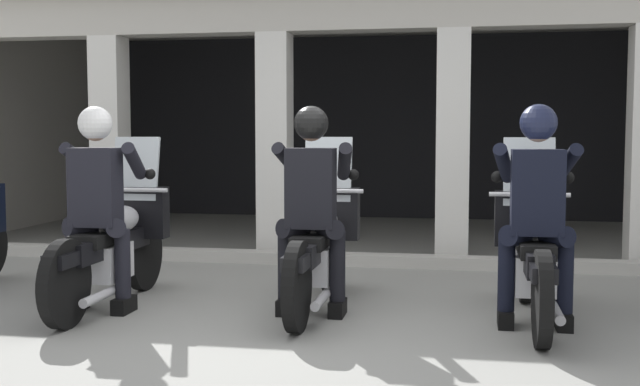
% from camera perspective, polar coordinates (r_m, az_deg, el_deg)
% --- Properties ---
extents(ground_plane, '(80.00, 80.00, 0.00)m').
position_cam_1_polar(ground_plane, '(8.85, 2.90, -4.61)').
color(ground_plane, gray).
extents(station_building, '(10.90, 4.79, 3.07)m').
position_cam_1_polar(station_building, '(11.06, 4.65, 7.47)').
color(station_building, black).
rests_on(station_building, ground).
extents(kerb_strip, '(10.40, 0.24, 0.12)m').
position_cam_1_polar(kerb_strip, '(8.29, 2.57, -4.80)').
color(kerb_strip, '#B7B5AD').
rests_on(kerb_strip, ground).
extents(motorcycle_left, '(0.62, 2.04, 1.35)m').
position_cam_1_polar(motorcycle_left, '(6.61, -14.53, -3.47)').
color(motorcycle_left, black).
rests_on(motorcycle_left, ground).
extents(police_officer_left, '(0.63, 0.61, 1.58)m').
position_cam_1_polar(police_officer_left, '(6.31, -15.70, 0.14)').
color(police_officer_left, black).
rests_on(police_officer_left, ground).
extents(motorcycle_center, '(0.62, 2.04, 1.35)m').
position_cam_1_polar(motorcycle_center, '(6.29, -0.10, -3.71)').
color(motorcycle_center, black).
rests_on(motorcycle_center, ground).
extents(police_officer_center, '(0.63, 0.61, 1.58)m').
position_cam_1_polar(police_officer_center, '(5.97, -0.60, 0.07)').
color(police_officer_center, black).
rests_on(police_officer_center, ground).
extents(motorcycle_right, '(0.62, 2.04, 1.35)m').
position_cam_1_polar(motorcycle_right, '(6.10, 15.02, -4.12)').
color(motorcycle_right, black).
rests_on(motorcycle_right, ground).
extents(police_officer_right, '(0.63, 0.61, 1.58)m').
position_cam_1_polar(police_officer_right, '(5.77, 15.32, -0.24)').
color(police_officer_right, black).
rests_on(police_officer_right, ground).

